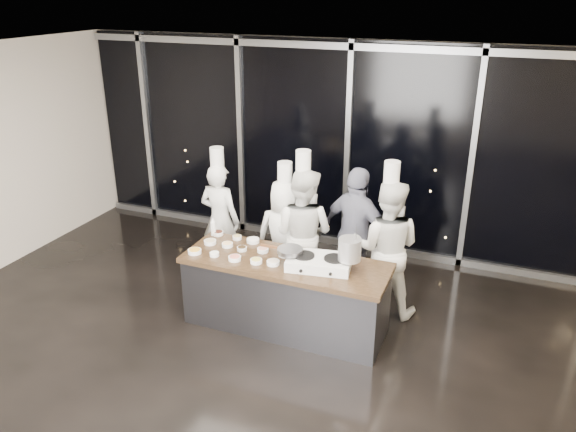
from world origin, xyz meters
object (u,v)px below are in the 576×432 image
frying_pan (289,251)px  chef_center (303,233)px  demo_counter (286,294)px  stove (319,262)px  chef_right (386,247)px  chef_far_left (220,218)px  stock_pot (350,249)px  chef_left (285,236)px  guest (356,234)px

frying_pan → chef_center: size_ratio=0.27×
frying_pan → demo_counter: bearing=137.6°
stove → chef_right: (0.60, 0.81, -0.07)m
chef_far_left → frying_pan: bearing=149.5°
stock_pot → chef_center: 1.18m
demo_counter → stock_pot: size_ratio=9.57×
chef_left → chef_center: (0.25, -0.01, 0.09)m
stock_pot → chef_center: chef_center is taller
stove → guest: guest is taller
demo_counter → chef_far_left: 1.73m
stove → stock_pot: (0.34, 0.04, 0.20)m
stove → chef_center: bearing=112.7°
stove → chef_left: chef_left is taller
guest → chef_right: 0.52m
stove → chef_right: bearing=44.2°
stove → guest: (0.15, 1.07, -0.07)m
chef_right → stove: bearing=49.1°
chef_left → guest: 0.95m
chef_left → chef_far_left: bearing=-14.8°
stove → chef_left: (-0.76, 0.83, -0.15)m
demo_counter → chef_far_left: chef_far_left is taller
frying_pan → guest: bearing=56.5°
demo_counter → chef_left: 0.97m
chef_left → frying_pan: bearing=107.6°
demo_counter → stove: stove is taller
stove → chef_center: 0.97m
demo_counter → frying_pan: bearing=-33.2°
stove → chef_far_left: size_ratio=0.42×
stock_pot → chef_center: (-0.85, 0.78, -0.27)m
stove → chef_right: 1.01m
stock_pot → chef_right: 0.86m
chef_far_left → chef_center: size_ratio=0.93×
demo_counter → chef_center: bearing=96.4°
chef_right → chef_far_left: bearing=-7.8°
stock_pot → guest: 1.08m
chef_center → chef_right: (1.11, -0.01, -0.01)m
stove → stock_pot: 0.40m
stock_pot → frying_pan: bearing=-173.1°
demo_counter → guest: bearing=62.1°
demo_counter → chef_left: size_ratio=1.34×
demo_counter → chef_right: size_ratio=1.23×
stove → frying_pan: bearing=177.5°
chef_center → guest: 0.70m
chef_far_left → chef_left: size_ratio=1.03×
chef_far_left → guest: 1.96m
stove → demo_counter: bearing=170.6°
demo_counter → frying_pan: size_ratio=4.55×
guest → chef_center: bearing=42.0°
chef_left → chef_right: bearing=171.7°
stock_pot → chef_center: bearing=137.6°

